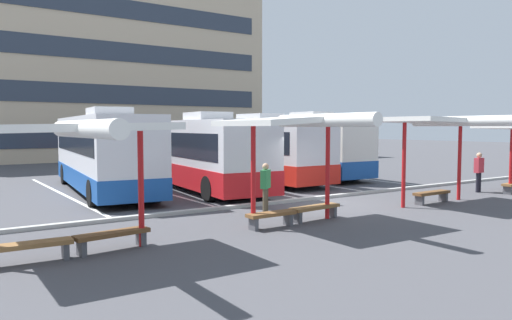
{
  "coord_description": "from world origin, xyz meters",
  "views": [
    {
      "loc": [
        -12.35,
        -13.7,
        2.87
      ],
      "look_at": [
        -1.14,
        2.91,
        1.53
      ],
      "focal_mm": 34.1,
      "sensor_mm": 36.0,
      "label": 1
    }
  ],
  "objects_px": {
    "coach_bus_1": "(195,154)",
    "coach_bus_3": "(297,147)",
    "coach_bus_0": "(103,154)",
    "bench_3": "(315,209)",
    "coach_bus_2": "(244,150)",
    "bench_0": "(29,248)",
    "waiting_shelter_0": "(72,131)",
    "waiting_passenger_1": "(266,184)",
    "bench_1": "(112,236)",
    "waiting_shelter_2": "(440,123)",
    "bench_2": "(271,216)",
    "waiting_passenger_0": "(479,169)",
    "bench_4": "(432,194)",
    "waiting_shelter_1": "(299,122)"
  },
  "relations": [
    {
      "from": "bench_2",
      "to": "waiting_passenger_0",
      "type": "xyz_separation_m",
      "value": [
        12.11,
        1.07,
        0.7
      ]
    },
    {
      "from": "coach_bus_0",
      "to": "coach_bus_2",
      "type": "height_order",
      "value": "coach_bus_0"
    },
    {
      "from": "coach_bus_2",
      "to": "bench_0",
      "type": "distance_m",
      "value": 17.14
    },
    {
      "from": "bench_4",
      "to": "waiting_passenger_0",
      "type": "height_order",
      "value": "waiting_passenger_0"
    },
    {
      "from": "coach_bus_2",
      "to": "bench_0",
      "type": "height_order",
      "value": "coach_bus_2"
    },
    {
      "from": "bench_4",
      "to": "waiting_passenger_1",
      "type": "relative_size",
      "value": 1.07
    },
    {
      "from": "waiting_shelter_0",
      "to": "waiting_shelter_2",
      "type": "relative_size",
      "value": 1.0
    },
    {
      "from": "bench_1",
      "to": "waiting_shelter_1",
      "type": "height_order",
      "value": "waiting_shelter_1"
    },
    {
      "from": "coach_bus_2",
      "to": "waiting_shelter_0",
      "type": "xyz_separation_m",
      "value": [
        -11.8,
        -11.59,
        1.16
      ]
    },
    {
      "from": "bench_1",
      "to": "waiting_shelter_2",
      "type": "relative_size",
      "value": 0.37
    },
    {
      "from": "coach_bus_1",
      "to": "coach_bus_3",
      "type": "distance_m",
      "value": 7.82
    },
    {
      "from": "coach_bus_0",
      "to": "bench_3",
      "type": "relative_size",
      "value": 6.11
    },
    {
      "from": "coach_bus_3",
      "to": "waiting_passenger_0",
      "type": "height_order",
      "value": "coach_bus_3"
    },
    {
      "from": "coach_bus_2",
      "to": "waiting_shelter_2",
      "type": "relative_size",
      "value": 2.54
    },
    {
      "from": "coach_bus_0",
      "to": "bench_4",
      "type": "bearing_deg",
      "value": -47.8
    },
    {
      "from": "coach_bus_1",
      "to": "coach_bus_2",
      "type": "relative_size",
      "value": 0.98
    },
    {
      "from": "waiting_passenger_1",
      "to": "coach_bus_2",
      "type": "bearing_deg",
      "value": 61.38
    },
    {
      "from": "waiting_shelter_2",
      "to": "bench_1",
      "type": "bearing_deg",
      "value": 179.82
    },
    {
      "from": "bench_3",
      "to": "coach_bus_3",
      "type": "bearing_deg",
      "value": 53.5
    },
    {
      "from": "coach_bus_2",
      "to": "bench_0",
      "type": "xyz_separation_m",
      "value": [
        -12.7,
        -11.44,
        -1.3
      ]
    },
    {
      "from": "bench_2",
      "to": "waiting_passenger_1",
      "type": "bearing_deg",
      "value": 58.7
    },
    {
      "from": "bench_2",
      "to": "waiting_passenger_0",
      "type": "distance_m",
      "value": 12.17
    },
    {
      "from": "bench_3",
      "to": "bench_4",
      "type": "relative_size",
      "value": 1.05
    },
    {
      "from": "bench_1",
      "to": "waiting_shelter_1",
      "type": "relative_size",
      "value": 0.37
    },
    {
      "from": "bench_0",
      "to": "waiting_passenger_0",
      "type": "height_order",
      "value": "waiting_passenger_0"
    },
    {
      "from": "coach_bus_3",
      "to": "bench_0",
      "type": "relative_size",
      "value": 6.22
    },
    {
      "from": "waiting_shelter_0",
      "to": "waiting_shelter_2",
      "type": "distance_m",
      "value": 13.14
    },
    {
      "from": "bench_4",
      "to": "bench_2",
      "type": "bearing_deg",
      "value": -178.21
    },
    {
      "from": "coach_bus_3",
      "to": "bench_2",
      "type": "xyz_separation_m",
      "value": [
        -10.08,
        -11.37,
        -1.39
      ]
    },
    {
      "from": "waiting_shelter_0",
      "to": "waiting_passenger_0",
      "type": "xyz_separation_m",
      "value": [
        17.58,
        1.33,
        -1.77
      ]
    },
    {
      "from": "waiting_shelter_0",
      "to": "bench_2",
      "type": "height_order",
      "value": "waiting_shelter_0"
    },
    {
      "from": "coach_bus_0",
      "to": "bench_4",
      "type": "relative_size",
      "value": 6.44
    },
    {
      "from": "bench_1",
      "to": "bench_2",
      "type": "bearing_deg",
      "value": 0.21
    },
    {
      "from": "coach_bus_3",
      "to": "waiting_shelter_2",
      "type": "xyz_separation_m",
      "value": [
        -2.42,
        -11.43,
        1.32
      ]
    },
    {
      "from": "coach_bus_0",
      "to": "bench_1",
      "type": "relative_size",
      "value": 6.41
    },
    {
      "from": "waiting_shelter_0",
      "to": "bench_0",
      "type": "distance_m",
      "value": 2.63
    },
    {
      "from": "bench_1",
      "to": "bench_3",
      "type": "xyz_separation_m",
      "value": [
        6.38,
        0.2,
        0.0
      ]
    },
    {
      "from": "bench_0",
      "to": "waiting_passenger_0",
      "type": "xyz_separation_m",
      "value": [
        18.48,
        1.18,
        0.69
      ]
    },
    {
      "from": "coach_bus_0",
      "to": "waiting_shelter_0",
      "type": "height_order",
      "value": "coach_bus_0"
    },
    {
      "from": "bench_2",
      "to": "waiting_passenger_0",
      "type": "bearing_deg",
      "value": 5.06
    },
    {
      "from": "coach_bus_1",
      "to": "waiting_shelter_1",
      "type": "bearing_deg",
      "value": -99.17
    },
    {
      "from": "bench_2",
      "to": "coach_bus_3",
      "type": "bearing_deg",
      "value": 48.45
    },
    {
      "from": "bench_0",
      "to": "waiting_shelter_0",
      "type": "bearing_deg",
      "value": -9.48
    },
    {
      "from": "waiting_passenger_0",
      "to": "bench_4",
      "type": "bearing_deg",
      "value": -169.4
    },
    {
      "from": "coach_bus_1",
      "to": "coach_bus_2",
      "type": "distance_m",
      "value": 4.23
    },
    {
      "from": "coach_bus_3",
      "to": "waiting_passenger_1",
      "type": "bearing_deg",
      "value": -133.53
    },
    {
      "from": "bench_3",
      "to": "waiting_shelter_1",
      "type": "bearing_deg",
      "value": -162.56
    },
    {
      "from": "bench_0",
      "to": "bench_2",
      "type": "xyz_separation_m",
      "value": [
        6.38,
        0.11,
        -0.01
      ]
    },
    {
      "from": "coach_bus_2",
      "to": "coach_bus_3",
      "type": "xyz_separation_m",
      "value": [
        3.76,
        0.04,
        0.08
      ]
    },
    {
      "from": "waiting_shelter_1",
      "to": "waiting_shelter_2",
      "type": "bearing_deg",
      "value": 0.41
    }
  ]
}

